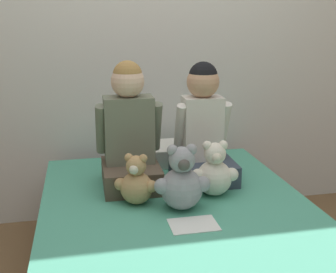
% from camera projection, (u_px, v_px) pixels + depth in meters
% --- Properties ---
extents(wall_behind_bed, '(8.00, 0.06, 2.50)m').
position_uv_depth(wall_behind_bed, '(145.00, 31.00, 2.71)').
color(wall_behind_bed, silver).
rests_on(wall_behind_bed, ground_plane).
extents(bed, '(1.32, 1.98, 0.46)m').
position_uv_depth(bed, '(186.00, 267.00, 1.93)').
color(bed, brown).
rests_on(bed, ground_plane).
extents(child_on_left, '(0.35, 0.36, 0.66)m').
position_uv_depth(child_on_left, '(129.00, 134.00, 2.22)').
color(child_on_left, brown).
rests_on(child_on_left, bed).
extents(child_on_right, '(0.34, 0.32, 0.65)m').
position_uv_depth(child_on_right, '(203.00, 131.00, 2.29)').
color(child_on_right, '#384251').
rests_on(child_on_right, bed).
extents(teddy_bear_held_by_left_child, '(0.20, 0.16, 0.25)m').
position_uv_depth(teddy_bear_held_by_left_child, '(136.00, 183.00, 2.02)').
color(teddy_bear_held_by_left_child, tan).
rests_on(teddy_bear_held_by_left_child, bed).
extents(teddy_bear_held_by_right_child, '(0.24, 0.18, 0.29)m').
position_uv_depth(teddy_bear_held_by_right_child, '(214.00, 172.00, 2.12)').
color(teddy_bear_held_by_right_child, silver).
rests_on(teddy_bear_held_by_right_child, bed).
extents(teddy_bear_between_children, '(0.26, 0.20, 0.32)m').
position_uv_depth(teddy_bear_between_children, '(182.00, 182.00, 1.96)').
color(teddy_bear_between_children, '#939399').
rests_on(teddy_bear_between_children, bed).
extents(pillow_at_headboard, '(0.53, 0.28, 0.11)m').
position_uv_depth(pillow_at_headboard, '(155.00, 154.00, 2.62)').
color(pillow_at_headboard, silver).
rests_on(pillow_at_headboard, bed).
extents(sign_card, '(0.21, 0.15, 0.00)m').
position_uv_depth(sign_card, '(194.00, 225.00, 1.83)').
color(sign_card, white).
rests_on(sign_card, bed).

